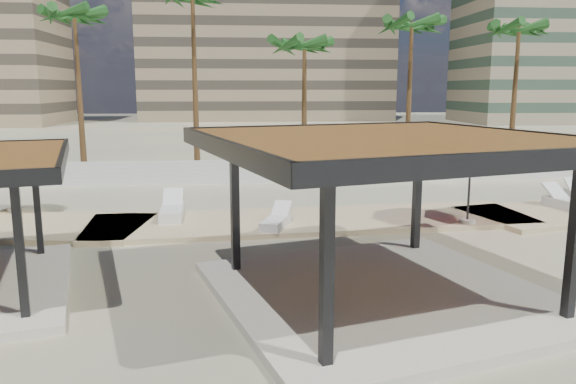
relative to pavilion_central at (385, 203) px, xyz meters
name	(u,v)px	position (x,y,z in m)	size (l,w,h in m)	color
ground	(270,293)	(-2.58, 0.60, -2.30)	(200.00, 200.00, 0.00)	tan
promenade	(311,217)	(-0.58, 8.27, -2.24)	(44.45, 7.97, 0.24)	#C6B284
boundary_wall	(252,172)	(-2.58, 16.60, -1.70)	(56.00, 0.30, 1.20)	silver
building_mid	(266,27)	(1.42, 78.60, 11.97)	(38.00, 16.00, 30.40)	#847259
pavilion_central	(385,203)	(0.00, 0.00, 0.00)	(9.41, 9.41, 3.86)	beige
umbrella_b	(9,157)	(-11.96, 9.80, -0.03)	(3.41, 3.41, 2.44)	beige
umbrella_c	(471,152)	(4.73, 6.40, 0.37)	(3.36, 3.36, 2.90)	beige
lounger_a	(172,211)	(-5.75, 8.22, -1.90)	(0.89, 2.42, 0.90)	silver
lounger_b	(276,222)	(-2.03, 6.44, -1.94)	(1.26, 2.06, 0.74)	silver
lounger_c	(570,204)	(9.64, 8.22, -1.90)	(1.34, 2.54, 0.92)	silver
palm_c	(75,22)	(-11.58, 18.70, 5.91)	(3.00, 3.00, 9.38)	brown
palm_d	(193,4)	(-5.58, 19.50, 7.00)	(3.00, 3.00, 10.54)	brown
palm_e	(305,50)	(0.42, 19.00, 4.60)	(3.00, 3.00, 7.99)	brown
palm_f	(412,31)	(6.42, 19.20, 5.68)	(3.00, 3.00, 9.14)	brown
palm_g	(519,35)	(12.42, 18.80, 5.49)	(3.00, 3.00, 8.94)	brown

